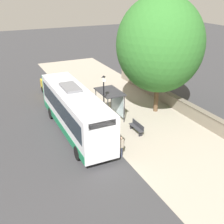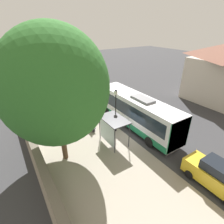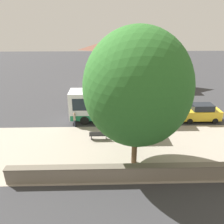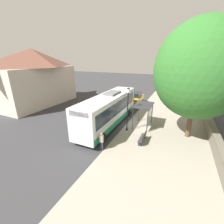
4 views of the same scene
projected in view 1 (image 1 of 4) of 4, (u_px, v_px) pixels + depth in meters
ground_plane at (90, 121)px, 24.97m from camera, size 120.00×120.00×0.00m
sidewalk_plaza at (134, 112)px, 26.73m from camera, size 9.00×44.00×0.02m
stone_wall at (169, 99)px, 28.06m from camera, size 0.60×20.00×1.25m
bus at (75, 110)px, 22.34m from camera, size 2.60×11.08×3.73m
bus_shelter at (111, 96)px, 24.66m from camera, size 1.85×2.92×2.61m
pedestrian at (121, 145)px, 19.35m from camera, size 0.34×0.22×1.64m
bench at (137, 127)px, 22.84m from camera, size 0.40×1.79×0.88m
street_lamp_near at (104, 98)px, 22.52m from camera, size 0.28×0.28×4.64m
shade_tree at (160, 45)px, 24.35m from camera, size 7.66×7.66×10.54m
parked_car_behind_bus at (52, 86)px, 30.50m from camera, size 1.83×4.37×2.02m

